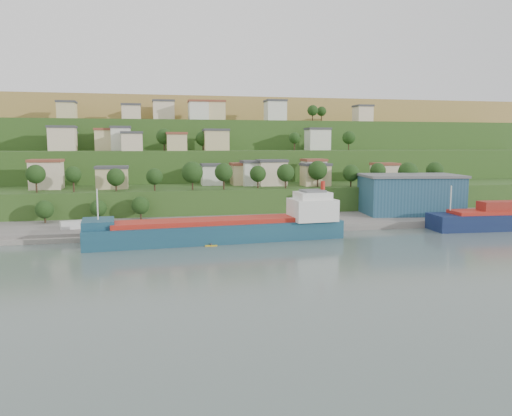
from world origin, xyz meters
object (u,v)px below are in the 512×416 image
object	(u,v)px
caravan	(73,226)
kayak_orange	(255,242)
cargo_ship_near	(226,231)
warehouse	(410,194)

from	to	relation	value
caravan	kayak_orange	bearing A→B (deg)	-39.18
cargo_ship_near	kayak_orange	xyz separation A→B (m)	(6.77, -3.63, -2.42)
caravan	kayak_orange	distance (m)	49.77
warehouse	caravan	xyz separation A→B (m)	(-103.41, -7.96, -5.76)
cargo_ship_near	kayak_orange	bearing A→B (deg)	-32.05
caravan	kayak_orange	xyz separation A→B (m)	(45.89, -19.10, -2.41)
cargo_ship_near	caravan	xyz separation A→B (m)	(-39.12, 15.47, -0.01)
cargo_ship_near	caravan	size ratio (longest dim) A/B	10.44
caravan	cargo_ship_near	bearing A→B (deg)	-38.16
cargo_ship_near	warehouse	xyz separation A→B (m)	(64.29, 23.43, 5.75)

